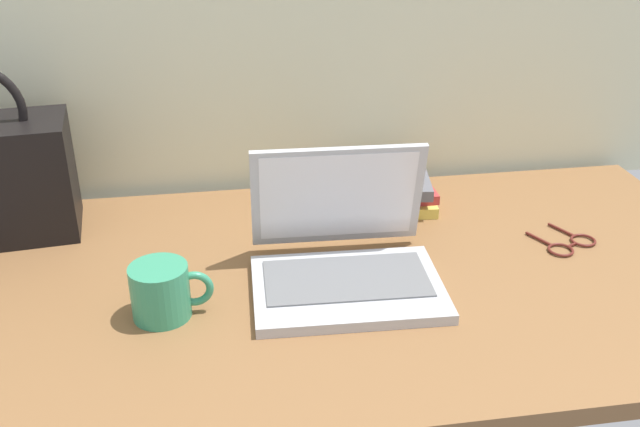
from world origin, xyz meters
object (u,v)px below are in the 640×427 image
object	(u,v)px
eyeglasses	(570,244)
book_stack	(390,190)
laptop	(344,255)
coffee_mug	(162,291)

from	to	relation	value
eyeglasses	book_stack	distance (m)	0.37
laptop	coffee_mug	world-z (taller)	laptop
coffee_mug	eyeglasses	world-z (taller)	coffee_mug
coffee_mug	book_stack	bearing A→B (deg)	36.98
book_stack	eyeglasses	bearing A→B (deg)	-38.06
coffee_mug	book_stack	distance (m)	0.56
eyeglasses	book_stack	bearing A→B (deg)	141.94
coffee_mug	book_stack	world-z (taller)	coffee_mug
laptop	coffee_mug	xyz separation A→B (m)	(-0.30, -0.06, -0.00)
laptop	book_stack	xyz separation A→B (m)	(0.15, 0.27, -0.01)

